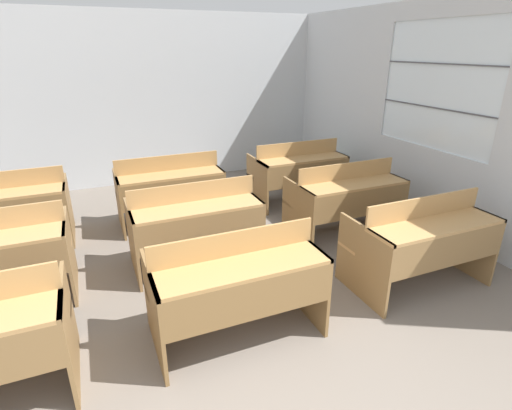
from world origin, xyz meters
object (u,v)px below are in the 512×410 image
Objects in this scene: bench_third_right at (298,171)px; wastepaper_bin at (325,172)px; bench_second_center at (195,222)px; bench_third_left at (5,209)px; bench_front_right at (422,240)px; bench_front_center at (237,283)px; bench_second_right at (346,198)px; bench_third_center at (170,188)px.

bench_third_right is 1.08m from wastepaper_bin.
bench_second_center and bench_third_right have the same top height.
bench_second_center and bench_third_left have the same top height.
wastepaper_bin is (0.87, 3.03, -0.29)m from bench_front_right.
bench_front_right and bench_third_left have the same top height.
bench_front_right is 1.00× the size of bench_second_center.
bench_third_right is at bearing 52.43° from bench_front_center.
bench_second_center is (0.00, 1.23, 0.00)m from bench_front_center.
bench_second_center is 1.00× the size of bench_third_right.
bench_second_center is at bearing 179.91° from bench_second_right.
bench_second_center is 1.18m from bench_third_center.
bench_third_left is 3.74m from bench_third_right.
bench_front_center is 2.41m from bench_third_center.
bench_front_center is 3.48× the size of wastepaper_bin.
bench_front_center is at bearing -90.23° from bench_second_center.
bench_third_right is (1.88, 2.44, 0.00)m from bench_front_center.
wastepaper_bin is at bearing 64.53° from bench_second_right.
bench_second_right is at bearing -115.47° from wastepaper_bin.
bench_third_center is at bearing -167.28° from wastepaper_bin.
wastepaper_bin is at bearing 7.39° from bench_third_left.
bench_third_center is 3.48× the size of wastepaper_bin.
bench_second_right is 3.93m from bench_third_left.
bench_second_right reaches higher than wastepaper_bin.
bench_front_right and bench_third_center have the same top height.
bench_second_right is at bearing 33.29° from bench_front_center.
bench_third_left is (-3.73, 2.44, 0.00)m from bench_front_right.
bench_front_center is at bearing -146.71° from bench_second_right.
bench_third_center is (1.85, -0.02, 0.00)m from bench_third_left.
bench_third_center is (-1.88, 1.18, 0.00)m from bench_second_right.
bench_second_right is 1.21m from bench_third_right.
bench_third_right is at bearing 0.10° from bench_third_left.
bench_second_right is at bearing -90.35° from bench_third_right.
bench_third_center is at bearing -0.72° from bench_third_left.
bench_front_right is (1.87, 0.00, 0.00)m from bench_front_center.
wastepaper_bin is at bearing 74.07° from bench_front_right.
bench_front_center is 1.00× the size of bench_third_left.
bench_third_right is at bearing 0.90° from bench_third_center.
bench_third_right is at bearing 32.86° from bench_second_center.
bench_second_right is 1.00× the size of bench_third_left.
bench_front_right and bench_second_right have the same top height.
bench_third_left is at bearing 179.28° from bench_third_center.
bench_front_center and bench_second_right have the same top height.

